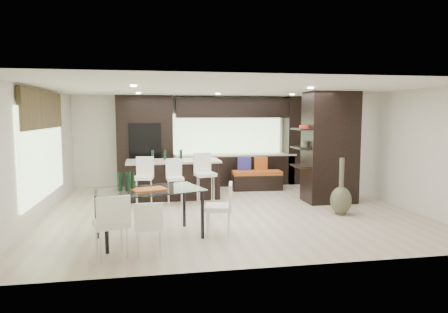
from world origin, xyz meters
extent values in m
plane|color=beige|center=(0.00, 0.00, 0.00)|extent=(8.00, 8.00, 0.00)
cube|color=silver|center=(0.00, 3.50, 1.35)|extent=(8.00, 0.02, 2.70)
cube|color=silver|center=(-4.00, 0.00, 1.35)|extent=(0.02, 7.00, 2.70)
cube|color=silver|center=(4.00, 0.00, 1.35)|extent=(0.02, 7.00, 2.70)
cube|color=white|center=(0.00, 0.00, 2.70)|extent=(8.00, 7.00, 0.02)
cube|color=#B2D199|center=(-3.96, 0.20, 1.35)|extent=(0.04, 3.20, 1.90)
cube|color=#B2D199|center=(0.60, 3.46, 1.55)|extent=(3.40, 0.04, 1.20)
cube|color=brown|center=(-3.93, 0.20, 2.25)|extent=(0.08, 3.00, 0.80)
cube|color=white|center=(0.00, 0.25, 2.68)|extent=(4.00, 3.00, 0.02)
cube|color=black|center=(0.50, 3.17, 1.35)|extent=(6.80, 0.68, 2.70)
cube|color=black|center=(-1.90, 3.12, 0.95)|extent=(0.90, 0.68, 1.90)
cube|color=black|center=(2.60, 0.40, 1.35)|extent=(1.20, 0.80, 2.70)
cube|color=black|center=(-1.17, 1.49, 0.49)|extent=(2.39, 1.08, 0.99)
cube|color=white|center=(-1.89, 0.68, 0.47)|extent=(0.47, 0.47, 0.94)
cube|color=white|center=(-1.17, 0.69, 0.44)|extent=(0.42, 0.42, 0.87)
cube|color=white|center=(-0.44, 0.66, 0.50)|extent=(0.53, 0.53, 0.99)
cube|color=black|center=(1.24, 2.24, 0.27)|extent=(1.45, 0.63, 0.54)
cube|color=white|center=(-1.74, -1.86, 0.43)|extent=(2.01, 1.50, 0.86)
cube|color=white|center=(-1.74, -2.65, 0.39)|extent=(0.42, 0.42, 0.78)
cube|color=white|center=(-2.30, -2.68, 0.45)|extent=(0.60, 0.60, 0.90)
cube|color=white|center=(-0.53, -1.86, 0.43)|extent=(0.56, 0.56, 0.87)
camera|label=1|loc=(-1.63, -8.74, 2.15)|focal=32.00mm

